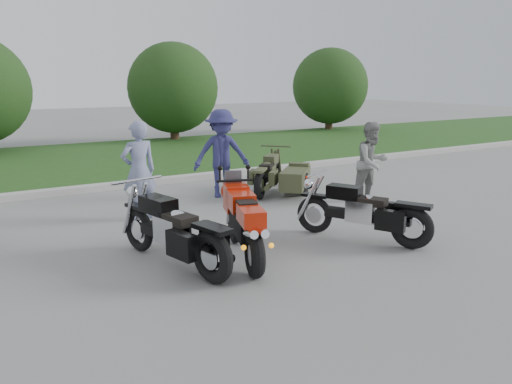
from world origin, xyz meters
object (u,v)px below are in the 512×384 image
cruiser_sidecar (284,177)px  person_grey (372,162)px  sportbike_red (244,221)px  person_denim (222,154)px  cruiser_right (367,214)px  person_stripe (139,171)px  cruiser_left (177,234)px

cruiser_sidecar → person_grey: person_grey is taller
sportbike_red → person_grey: (4.05, 1.70, 0.27)m
sportbike_red → person_denim: size_ratio=1.05×
person_grey → sportbike_red: bearing=-158.0°
cruiser_sidecar → person_denim: bearing=-154.0°
cruiser_right → person_grey: (1.93, 1.96, 0.40)m
person_grey → person_denim: size_ratio=0.88×
person_stripe → cruiser_sidecar: bearing=-179.4°
cruiser_left → sportbike_red: bearing=-26.7°
cruiser_sidecar → cruiser_right: bearing=-56.1°
cruiser_left → cruiser_right: size_ratio=1.16×
sportbike_red → cruiser_right: size_ratio=0.98×
cruiser_sidecar → cruiser_left: bearing=-95.8°
cruiser_sidecar → person_stripe: 3.54m
person_grey → cruiser_sidecar: bearing=126.9°
cruiser_left → person_grey: 5.24m
sportbike_red → cruiser_left: 0.98m
sportbike_red → person_grey: size_ratio=1.20×
cruiser_sidecar → person_grey: (1.20, -1.56, 0.47)m
person_grey → cruiser_left: bearing=-164.2°
sportbike_red → person_denim: (1.52, 3.73, 0.39)m
person_stripe → person_grey: bearing=160.1°
cruiser_left → cruiser_right: (3.08, -0.48, -0.03)m
person_stripe → person_denim: (2.15, 0.86, 0.05)m
sportbike_red → person_stripe: bearing=119.8°
sportbike_red → cruiser_left: bearing=-175.0°
cruiser_right → person_stripe: person_stripe is taller
sportbike_red → cruiser_sidecar: (2.85, 3.26, -0.20)m
cruiser_right → cruiser_sidecar: cruiser_right is taller
cruiser_sidecar → person_stripe: bearing=-128.1°
cruiser_right → cruiser_sidecar: 3.60m
cruiser_left → person_stripe: bearing=68.7°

